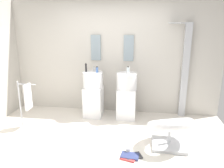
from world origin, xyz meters
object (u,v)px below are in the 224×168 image
(pedestal_sink_right, at_px, (127,95))
(magazine_red, at_px, (129,157))
(magazine_charcoal, at_px, (133,156))
(soap_bottle_clear, at_px, (128,71))
(coffee_mug, at_px, (128,150))
(magazine_navy, at_px, (130,156))
(towel_rack, at_px, (27,98))
(soap_bottle_blue, at_px, (97,70))
(pedestal_sink_left, at_px, (93,94))
(lounge_chair, at_px, (170,128))
(soap_bottle_black, at_px, (86,68))
(shower_column, at_px, (185,69))

(pedestal_sink_right, distance_m, magazine_red, 1.60)
(magazine_charcoal, height_order, soap_bottle_clear, soap_bottle_clear)
(coffee_mug, xyz_separation_m, soap_bottle_clear, (-0.11, 1.25, 1.04))
(magazine_navy, relative_size, magazine_red, 1.22)
(towel_rack, xyz_separation_m, soap_bottle_blue, (1.25, 0.72, 0.44))
(pedestal_sink_left, xyz_separation_m, lounge_chair, (1.55, -1.07, -0.18))
(magazine_red, height_order, soap_bottle_black, soap_bottle_black)
(shower_column, relative_size, coffee_mug, 23.14)
(towel_rack, xyz_separation_m, soap_bottle_black, (0.99, 0.78, 0.47))
(lounge_chair, xyz_separation_m, soap_bottle_black, (-1.70, 1.09, 0.75))
(pedestal_sink_left, distance_m, magazine_red, 1.83)
(soap_bottle_black, relative_size, soap_bottle_blue, 1.44)
(magazine_navy, distance_m, magazine_charcoal, 0.05)
(shower_column, distance_m, magazine_charcoal, 2.29)
(shower_column, distance_m, soap_bottle_black, 2.13)
(soap_bottle_blue, bearing_deg, soap_bottle_clear, -7.69)
(magazine_charcoal, bearing_deg, soap_bottle_blue, 97.29)
(coffee_mug, bearing_deg, pedestal_sink_right, 95.91)
(magazine_red, xyz_separation_m, soap_bottle_blue, (-0.80, 1.47, 1.05))
(lounge_chair, height_order, coffee_mug, lounge_chair)
(soap_bottle_clear, distance_m, soap_bottle_blue, 0.67)
(pedestal_sink_left, bearing_deg, pedestal_sink_right, 0.00)
(shower_column, distance_m, towel_rack, 3.31)
(lounge_chair, bearing_deg, soap_bottle_black, 147.34)
(magazine_navy, height_order, magazine_charcoal, magazine_navy)
(lounge_chair, bearing_deg, magazine_charcoal, -144.74)
(magazine_charcoal, relative_size, magazine_red, 1.09)
(magazine_red, xyz_separation_m, soap_bottle_clear, (-0.14, 1.39, 1.07))
(pedestal_sink_left, distance_m, soap_bottle_black, 0.60)
(soap_bottle_clear, bearing_deg, magazine_red, -84.27)
(magazine_charcoal, xyz_separation_m, coffee_mug, (-0.09, 0.10, 0.03))
(pedestal_sink_left, xyz_separation_m, magazine_navy, (0.92, -1.48, -0.50))
(shower_column, xyz_separation_m, lounge_chair, (-0.41, -1.37, -0.73))
(shower_column, height_order, lounge_chair, shower_column)
(towel_rack, bearing_deg, magazine_navy, -19.40)
(magazine_navy, bearing_deg, lounge_chair, 38.57)
(soap_bottle_blue, bearing_deg, magazine_navy, -60.64)
(pedestal_sink_left, relative_size, towel_rack, 1.17)
(soap_bottle_clear, bearing_deg, soap_bottle_black, 171.23)
(soap_bottle_black, bearing_deg, lounge_chair, -32.66)
(lounge_chair, xyz_separation_m, magazine_charcoal, (-0.57, -0.41, -0.33))
(lounge_chair, relative_size, soap_bottle_black, 5.35)
(soap_bottle_black, bearing_deg, soap_bottle_blue, -11.54)
(coffee_mug, bearing_deg, towel_rack, 163.06)
(towel_rack, bearing_deg, coffee_mug, -16.94)
(pedestal_sink_left, xyz_separation_m, coffee_mug, (0.88, -1.37, -0.47))
(magazine_charcoal, distance_m, magazine_red, 0.07)
(magazine_navy, relative_size, soap_bottle_black, 1.46)
(towel_rack, xyz_separation_m, magazine_red, (2.05, -0.75, -0.61))
(magazine_red, bearing_deg, pedestal_sink_left, 135.95)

